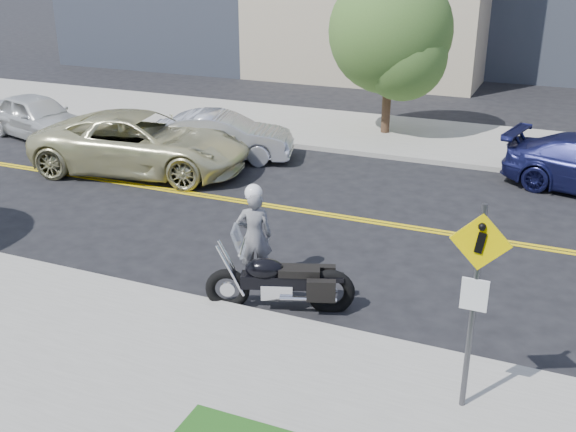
% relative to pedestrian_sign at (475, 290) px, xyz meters
% --- Properties ---
extents(ground_plane, '(120.00, 120.00, 0.00)m').
position_rel_pedestrian_sign_xyz_m(ground_plane, '(-4.20, 6.31, -1.96)').
color(ground_plane, black).
rests_on(ground_plane, ground).
extents(sidewalk_near, '(60.00, 5.00, 0.15)m').
position_rel_pedestrian_sign_xyz_m(sidewalk_near, '(-4.20, -1.19, -1.89)').
color(sidewalk_near, '#9E9B91').
rests_on(sidewalk_near, ground_plane).
extents(sidewalk_far, '(60.00, 5.00, 0.15)m').
position_rel_pedestrian_sign_xyz_m(sidewalk_far, '(-4.20, 13.81, -1.89)').
color(sidewalk_far, '#9E9B91').
rests_on(sidewalk_far, ground_plane).
extents(pedestrian_sign, '(0.78, 0.08, 3.00)m').
position_rel_pedestrian_sign_xyz_m(pedestrian_sign, '(0.00, 0.00, 0.00)').
color(pedestrian_sign, '#4C4C51').
rests_on(pedestrian_sign, sidewalk_near).
extents(motorcyclist, '(0.80, 0.69, 1.98)m').
position_rel_pedestrian_sign_xyz_m(motorcyclist, '(-4.42, 2.56, -0.98)').
color(motorcyclist, '#BABABF').
rests_on(motorcyclist, ground).
extents(motorcycle, '(2.69, 1.60, 1.57)m').
position_rel_pedestrian_sign_xyz_m(motorcycle, '(-3.51, 1.71, -1.18)').
color(motorcycle, black).
rests_on(motorcycle, ground).
extents(suv, '(6.51, 3.81, 1.70)m').
position_rel_pedestrian_sign_xyz_m(suv, '(-10.30, 7.42, -1.11)').
color(suv, beige).
rests_on(suv, ground).
extents(parked_car_white, '(4.61, 2.82, 1.47)m').
position_rel_pedestrian_sign_xyz_m(parked_car_white, '(-15.66, 9.11, -1.23)').
color(parked_car_white, silver).
rests_on(parked_car_white, ground).
extents(parked_car_silver, '(4.57, 2.70, 1.42)m').
position_rel_pedestrian_sign_xyz_m(parked_car_silver, '(-8.82, 9.39, -1.25)').
color(parked_car_silver, silver).
rests_on(parked_car_silver, ground).
extents(tree_far_a, '(4.02, 4.02, 5.50)m').
position_rel_pedestrian_sign_xyz_m(tree_far_a, '(-4.92, 13.86, 1.52)').
color(tree_far_a, '#382619').
rests_on(tree_far_a, ground).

